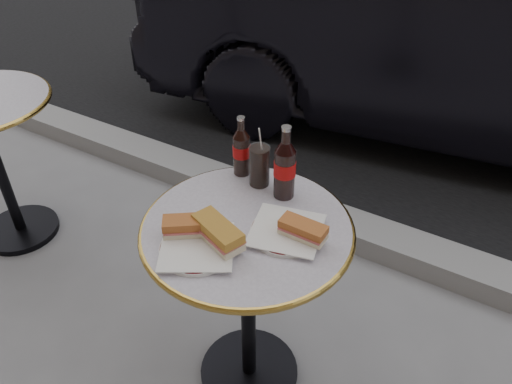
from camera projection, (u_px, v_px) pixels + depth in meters
The scene contains 14 objects.
ground at pixel (249, 373), 1.87m from camera, with size 80.00×80.00×0.00m, color gray.
asphalt_road at pixel (493, 13), 5.30m from camera, with size 40.00×8.00×0.00m, color black.
curb at pixel (344, 228), 2.46m from camera, with size 40.00×0.20×0.12m, color gray.
bistro_table at pixel (248, 309), 1.65m from camera, with size 0.62×0.62×0.73m, color #BAB2C4, non-canonical shape.
bistro_table_second at pixel (0, 172), 2.29m from camera, with size 0.62×0.62×0.73m, color #BAB2C4, non-canonical shape.
plate_left at pixel (197, 248), 1.35m from camera, with size 0.21×0.21×0.01m, color white.
plate_right at pixel (286, 232), 1.40m from camera, with size 0.20×0.20×0.01m, color white.
sandwich_left_a at pixel (188, 227), 1.37m from camera, with size 0.14×0.06×0.05m, color #B3602D.
sandwich_left_b at pixel (218, 233), 1.35m from camera, with size 0.16×0.07×0.06m, color #B67E2E.
sandwich_right at pixel (303, 231), 1.36m from camera, with size 0.13×0.06×0.05m, color #B4612D.
cola_bottle_left at pixel (241, 146), 1.58m from camera, with size 0.06×0.06×0.21m, color black, non-canonical shape.
cola_bottle_right at pixel (285, 162), 1.47m from camera, with size 0.07×0.07×0.24m, color black, non-canonical shape.
cola_glass at pixel (259, 166), 1.55m from camera, with size 0.07×0.07×0.14m, color black.
parked_car at pixel (482, 29), 2.95m from camera, with size 4.07×1.41×1.34m, color black.
Camera 1 is at (0.58, -0.92, 1.67)m, focal length 35.00 mm.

